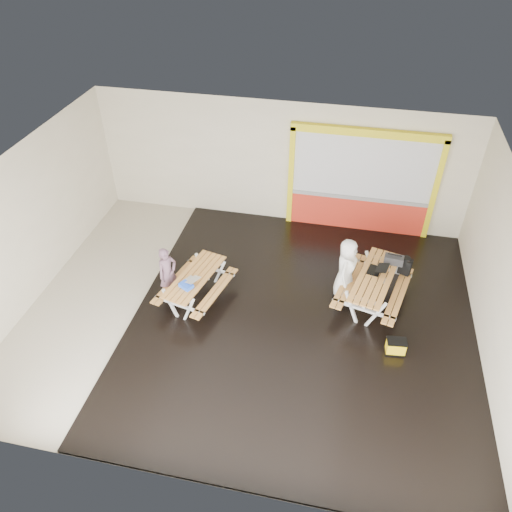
% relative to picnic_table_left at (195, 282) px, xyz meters
% --- Properties ---
extents(room, '(10.02, 8.02, 3.52)m').
position_rel_picnic_table_left_xyz_m(room, '(1.28, -0.22, 1.18)').
color(room, '#BCB39F').
rests_on(room, ground).
extents(deck, '(7.50, 7.98, 0.05)m').
position_rel_picnic_table_left_xyz_m(deck, '(2.53, -0.22, -0.55)').
color(deck, black).
rests_on(deck, room).
extents(kiosk, '(3.88, 0.16, 3.00)m').
position_rel_picnic_table_left_xyz_m(kiosk, '(3.48, 3.71, 0.87)').
color(kiosk, red).
rests_on(kiosk, room).
extents(picnic_table_left, '(1.65, 2.09, 0.74)m').
position_rel_picnic_table_left_xyz_m(picnic_table_left, '(0.00, 0.00, 0.00)').
color(picnic_table_left, '#CE8C41').
rests_on(picnic_table_left, deck).
extents(picnic_table_right, '(1.85, 2.34, 0.83)m').
position_rel_picnic_table_left_xyz_m(picnic_table_right, '(4.00, 0.74, 0.06)').
color(picnic_table_right, '#CE8C41').
rests_on(picnic_table_right, deck).
extents(person_left, '(0.53, 0.58, 1.34)m').
position_rel_picnic_table_left_xyz_m(person_left, '(-0.61, -0.08, 0.21)').
color(person_left, '#684A5B').
rests_on(person_left, deck).
extents(person_right, '(0.60, 0.81, 1.50)m').
position_rel_picnic_table_left_xyz_m(person_right, '(3.34, 0.85, 0.29)').
color(person_right, white).
rests_on(person_right, deck).
extents(laptop_left, '(0.46, 0.45, 0.15)m').
position_rel_picnic_table_left_xyz_m(laptop_left, '(-0.02, -0.23, 0.22)').
color(laptop_left, silver).
rests_on(laptop_left, picnic_table_left).
extents(laptop_right, '(0.51, 0.47, 0.18)m').
position_rel_picnic_table_left_xyz_m(laptop_right, '(4.03, 0.92, 0.31)').
color(laptop_right, black).
rests_on(laptop_right, picnic_table_right).
extents(blue_pouch, '(0.35, 0.32, 0.09)m').
position_rel_picnic_table_left_xyz_m(blue_pouch, '(-0.07, -0.40, 0.22)').
color(blue_pouch, blue).
rests_on(blue_pouch, picnic_table_left).
extents(toolbox, '(0.45, 0.26, 0.25)m').
position_rel_picnic_table_left_xyz_m(toolbox, '(4.39, 1.30, 0.35)').
color(toolbox, black).
rests_on(toolbox, picnic_table_right).
extents(backpack, '(0.32, 0.26, 0.46)m').
position_rel_picnic_table_left_xyz_m(backpack, '(4.68, 1.35, 0.19)').
color(backpack, black).
rests_on(backpack, picnic_table_right).
extents(dark_case, '(0.44, 0.36, 0.15)m').
position_rel_picnic_table_left_xyz_m(dark_case, '(3.39, 0.60, -0.44)').
color(dark_case, black).
rests_on(dark_case, deck).
extents(fluke_bag, '(0.43, 0.30, 0.35)m').
position_rel_picnic_table_left_xyz_m(fluke_bag, '(4.53, -0.72, -0.35)').
color(fluke_bag, black).
rests_on(fluke_bag, deck).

